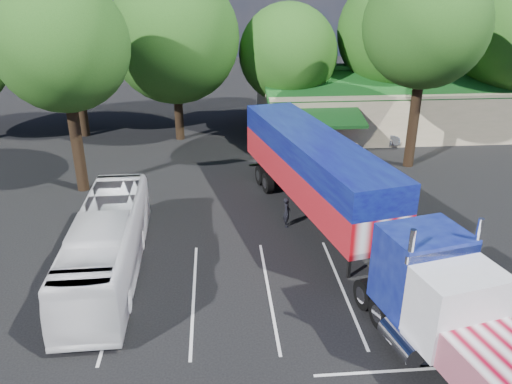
{
  "coord_description": "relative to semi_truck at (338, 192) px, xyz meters",
  "views": [
    {
      "loc": [
        -2.02,
        -23.76,
        12.48
      ],
      "look_at": [
        -0.04,
        0.13,
        2.0
      ],
      "focal_mm": 35.0,
      "sensor_mm": 36.0,
      "label": 1
    }
  ],
  "objects": [
    {
      "name": "semi_truck",
      "position": [
        0.0,
        0.0,
        0.0
      ],
      "size": [
        7.99,
        23.65,
        4.94
      ],
      "rotation": [
        0.0,
        0.0,
        0.22
      ],
      "color": "black",
      "rests_on": "ground"
    },
    {
      "name": "event_hall",
      "position": [
        9.97,
        19.8,
        -0.58
      ],
      "size": [
        24.2,
        14.12,
        5.55
      ],
      "color": "#CAB396",
      "rests_on": "ground"
    },
    {
      "name": "woman",
      "position": [
        -2.17,
        1.99,
        -1.97
      ],
      "size": [
        0.47,
        0.64,
        1.65
      ],
      "primitive_type": "imported",
      "rotation": [
        0.0,
        0.0,
        1.45
      ],
      "color": "black",
      "rests_on": "ground"
    },
    {
      "name": "tour_bus",
      "position": [
        -10.77,
        -2.05,
        -1.26
      ],
      "size": [
        2.8,
        11.07,
        3.07
      ],
      "primitive_type": "imported",
      "rotation": [
        0.0,
        0.0,
        0.02
      ],
      "color": "white",
      "rests_on": "ground"
    },
    {
      "name": "tree_row_b",
      "position": [
        -16.77,
        19.79,
        4.34
      ],
      "size": [
        8.4,
        8.4,
        11.35
      ],
      "color": "black",
      "rests_on": "ground"
    },
    {
      "name": "tree_row_d",
      "position": [
        0.23,
        19.49,
        3.79
      ],
      "size": [
        8.0,
        8.0,
        10.6
      ],
      "color": "black",
      "rests_on": "ground"
    },
    {
      "name": "bicycle",
      "position": [
        1.73,
        9.99,
        -2.33
      ],
      "size": [
        0.67,
        1.8,
        0.94
      ],
      "primitive_type": "imported",
      "rotation": [
        0.0,
        0.0,
        0.03
      ],
      "color": "black",
      "rests_on": "ground"
    },
    {
      "name": "ground",
      "position": [
        -3.77,
        1.99,
        -2.8
      ],
      "size": [
        120.0,
        120.0,
        0.0
      ],
      "primitive_type": "plane",
      "color": "black",
      "rests_on": "ground"
    },
    {
      "name": "tree_near_left",
      "position": [
        -14.27,
        7.99,
        6.02
      ],
      "size": [
        7.6,
        7.6,
        12.65
      ],
      "color": "black",
      "rests_on": "ground"
    },
    {
      "name": "tree_row_e",
      "position": [
        9.23,
        19.99,
        5.29
      ],
      "size": [
        9.6,
        9.6,
        12.9
      ],
      "color": "black",
      "rests_on": "ground"
    },
    {
      "name": "silver_sedan",
      "position": [
        6.43,
        15.63,
        -2.03
      ],
      "size": [
        4.91,
        2.67,
        1.54
      ],
      "primitive_type": "imported",
      "rotation": [
        0.0,
        0.0,
        1.34
      ],
      "color": "#A8ABAF",
      "rests_on": "ground"
    },
    {
      "name": "tree_row_c",
      "position": [
        -8.77,
        18.19,
        5.24
      ],
      "size": [
        10.0,
        10.0,
        13.05
      ],
      "color": "black",
      "rests_on": "ground"
    },
    {
      "name": "tree_near_right",
      "position": [
        7.73,
        10.49,
        6.67
      ],
      "size": [
        8.0,
        8.0,
        13.5
      ],
      "color": "black",
      "rests_on": "ground"
    }
  ]
}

